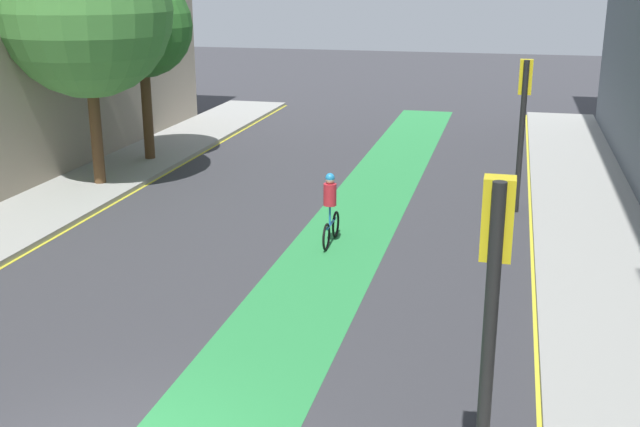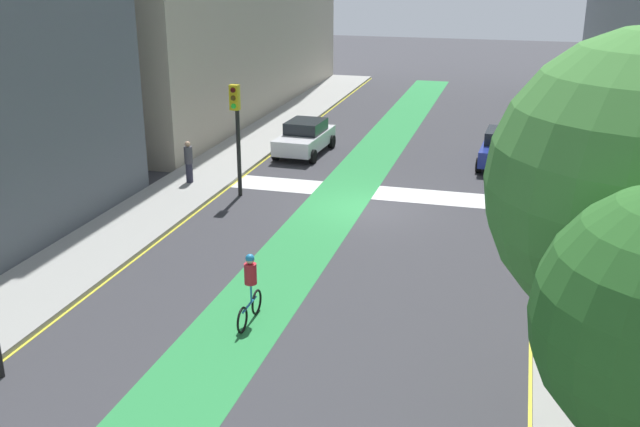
{
  "view_description": "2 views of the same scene",
  "coord_description": "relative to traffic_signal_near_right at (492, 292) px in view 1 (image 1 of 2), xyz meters",
  "views": [
    {
      "loc": [
        5.2,
        -8.54,
        6.53
      ],
      "look_at": [
        1.48,
        6.75,
        1.7
      ],
      "focal_mm": 44.13,
      "sensor_mm": 36.0,
      "label": 1
    },
    {
      "loc": [
        -5.2,
        25.61,
        9.0
      ],
      "look_at": [
        0.49,
        4.88,
        1.41
      ],
      "focal_mm": 41.37,
      "sensor_mm": 36.0,
      "label": 2
    }
  ],
  "objects": [
    {
      "name": "traffic_signal_near_right",
      "position": [
        0.0,
        0.0,
        0.0
      ],
      "size": [
        0.35,
        0.52,
        4.4
      ],
      "color": "black",
      "rests_on": "ground_plane"
    },
    {
      "name": "street_tree_near",
      "position": [
        -12.43,
        13.33,
        2.34
      ],
      "size": [
        5.17,
        5.17,
        7.87
      ],
      "color": "brown",
      "rests_on": "sidewalk_left"
    },
    {
      "name": "cyclist_in_lane",
      "position": [
        -4.1,
        9.7,
        -2.11
      ],
      "size": [
        0.32,
        1.73,
        1.86
      ],
      "color": "black",
      "rests_on": "ground_plane"
    },
    {
      "name": "street_tree_far",
      "position": [
        -12.4,
        16.88,
        1.66
      ],
      "size": [
        3.49,
        3.49,
        6.36
      ],
      "color": "brown",
      "rests_on": "sidewalk_left"
    },
    {
      "name": "traffic_signal_far_right",
      "position": [
        0.4,
        13.82,
        -0.08
      ],
      "size": [
        0.35,
        0.52,
        4.27
      ],
      "color": "black",
      "rests_on": "ground_plane"
    }
  ]
}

